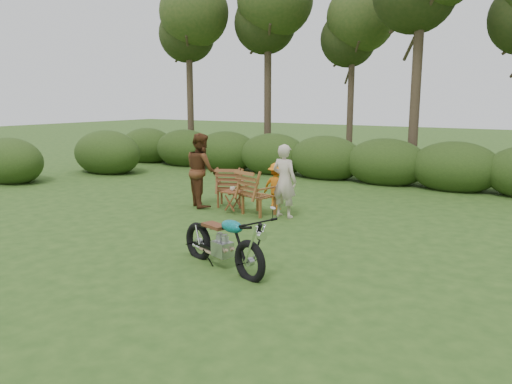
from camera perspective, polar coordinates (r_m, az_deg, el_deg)
The scene contains 10 objects.
ground at distance 8.01m, azimuth -6.09°, elevation -8.23°, with size 80.00×80.00×0.00m, color #264517.
tree_line at distance 16.25m, azimuth 17.74°, elevation 14.53°, with size 22.52×11.62×8.14m.
motorcycle at distance 7.84m, azimuth -3.84°, elevation -8.60°, with size 1.86×0.71×1.06m, color #0EB5BB, non-canonical shape.
lawn_chair_right at distance 11.27m, azimuth 0.33°, elevation -2.57°, with size 0.70×0.70×1.02m, color brown, non-canonical shape.
lawn_chair_left at distance 12.13m, azimuth -2.93°, elevation -1.62°, with size 0.66×0.66×0.96m, color brown, non-canonical shape.
side_table at distance 11.41m, azimuth -2.60°, elevation -1.13°, with size 0.49×0.41×0.50m, color brown, non-canonical shape.
cup at distance 11.39m, azimuth -2.68°, elevation 0.39°, with size 0.13×0.13×0.10m, color beige.
adult_a at distance 11.04m, azimuth 3.22°, elevation -2.87°, with size 0.59×0.39×1.61m, color beige.
adult_b at distance 12.21m, azimuth -6.16°, elevation -1.60°, with size 0.86×0.67×1.77m, color #532D17.
child at distance 11.79m, azimuth 2.32°, elevation -1.99°, with size 0.71×0.41×1.10m, color orange.
Camera 1 is at (4.74, -5.91, 2.59)m, focal length 35.00 mm.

